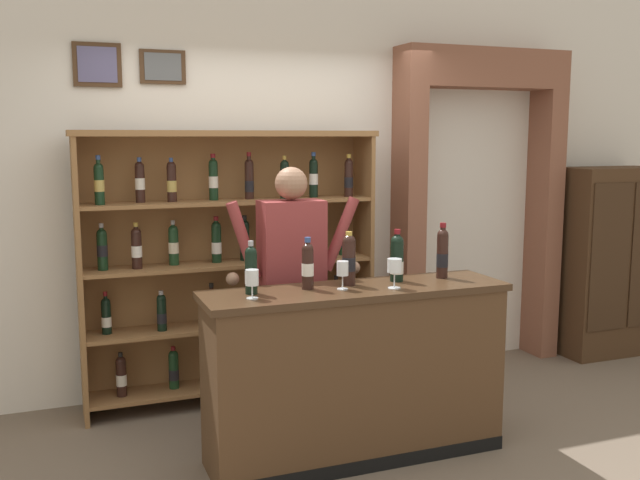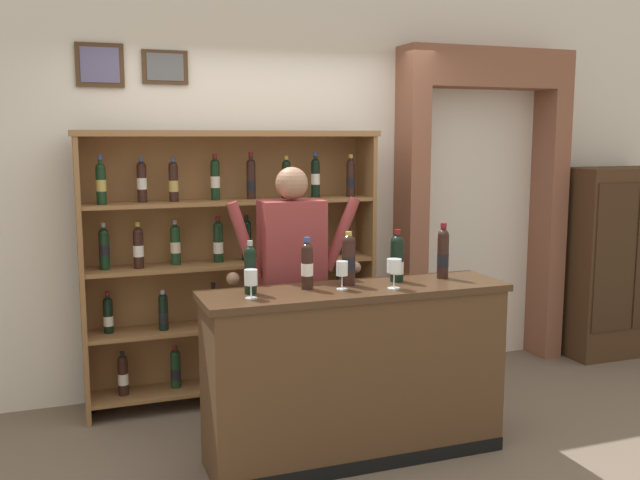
{
  "view_description": "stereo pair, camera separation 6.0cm",
  "coord_description": "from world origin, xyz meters",
  "px_view_note": "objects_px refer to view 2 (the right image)",
  "views": [
    {
      "loc": [
        -1.46,
        -3.63,
        1.87
      ],
      "look_at": [
        0.01,
        0.23,
        1.27
      ],
      "focal_mm": 39.79,
      "sensor_mm": 36.0,
      "label": 1
    },
    {
      "loc": [
        -1.41,
        -3.65,
        1.87
      ],
      "look_at": [
        0.01,
        0.23,
        1.27
      ],
      "focal_mm": 39.79,
      "sensor_mm": 36.0,
      "label": 2
    }
  ],
  "objects_px": {
    "tasting_bottle_chianti": "(307,265)",
    "side_cabinet": "(614,261)",
    "wine_glass_left": "(251,278)",
    "tasting_bottle_riserva": "(397,258)",
    "tasting_bottle_rosso": "(250,270)",
    "wine_shelf": "(232,257)",
    "tasting_counter": "(355,373)",
    "tasting_bottle_grappa": "(349,259)",
    "shopkeeper": "(292,270)",
    "wine_glass_right": "(342,270)",
    "tasting_bottle_prosecco": "(443,253)",
    "wine_glass_spare": "(394,267)"
  },
  "relations": [
    {
      "from": "tasting_bottle_grappa",
      "to": "wine_glass_spare",
      "type": "height_order",
      "value": "tasting_bottle_grappa"
    },
    {
      "from": "tasting_bottle_rosso",
      "to": "tasting_bottle_prosecco",
      "type": "relative_size",
      "value": 0.87
    },
    {
      "from": "tasting_bottle_prosecco",
      "to": "wine_glass_left",
      "type": "xyz_separation_m",
      "value": [
        -1.23,
        -0.13,
        -0.05
      ]
    },
    {
      "from": "tasting_bottle_grappa",
      "to": "shopkeeper",
      "type": "bearing_deg",
      "value": 117.09
    },
    {
      "from": "shopkeeper",
      "to": "tasting_bottle_grappa",
      "type": "distance_m",
      "value": 0.48
    },
    {
      "from": "tasting_bottle_prosecco",
      "to": "wine_glass_right",
      "type": "relative_size",
      "value": 2.08
    },
    {
      "from": "wine_shelf",
      "to": "tasting_bottle_chianti",
      "type": "height_order",
      "value": "wine_shelf"
    },
    {
      "from": "wine_glass_left",
      "to": "tasting_bottle_chianti",
      "type": "bearing_deg",
      "value": 19.03
    },
    {
      "from": "shopkeeper",
      "to": "tasting_bottle_prosecco",
      "type": "xyz_separation_m",
      "value": [
        0.82,
        -0.42,
        0.13
      ]
    },
    {
      "from": "shopkeeper",
      "to": "wine_glass_right",
      "type": "height_order",
      "value": "shopkeeper"
    },
    {
      "from": "tasting_bottle_grappa",
      "to": "tasting_bottle_riserva",
      "type": "bearing_deg",
      "value": 0.02
    },
    {
      "from": "side_cabinet",
      "to": "tasting_bottle_prosecco",
      "type": "xyz_separation_m",
      "value": [
        -2.27,
        -1.04,
        0.37
      ]
    },
    {
      "from": "side_cabinet",
      "to": "tasting_bottle_riserva",
      "type": "height_order",
      "value": "side_cabinet"
    },
    {
      "from": "side_cabinet",
      "to": "wine_glass_spare",
      "type": "xyz_separation_m",
      "value": [
        -2.69,
        -1.21,
        0.33
      ]
    },
    {
      "from": "side_cabinet",
      "to": "wine_glass_right",
      "type": "height_order",
      "value": "side_cabinet"
    },
    {
      "from": "tasting_counter",
      "to": "tasting_bottle_prosecco",
      "type": "xyz_separation_m",
      "value": [
        0.6,
        0.07,
        0.66
      ]
    },
    {
      "from": "tasting_bottle_chianti",
      "to": "tasting_bottle_grappa",
      "type": "distance_m",
      "value": 0.26
    },
    {
      "from": "tasting_bottle_riserva",
      "to": "tasting_bottle_prosecco",
      "type": "relative_size",
      "value": 0.92
    },
    {
      "from": "wine_shelf",
      "to": "tasting_bottle_prosecco",
      "type": "height_order",
      "value": "wine_shelf"
    },
    {
      "from": "tasting_bottle_rosso",
      "to": "tasting_bottle_prosecco",
      "type": "height_order",
      "value": "tasting_bottle_prosecco"
    },
    {
      "from": "tasting_bottle_grappa",
      "to": "wine_glass_spare",
      "type": "bearing_deg",
      "value": -41.26
    },
    {
      "from": "tasting_bottle_chianti",
      "to": "wine_glass_spare",
      "type": "bearing_deg",
      "value": -19.21
    },
    {
      "from": "tasting_bottle_riserva",
      "to": "tasting_bottle_rosso",
      "type": "bearing_deg",
      "value": -178.57
    },
    {
      "from": "tasting_counter",
      "to": "tasting_bottle_rosso",
      "type": "xyz_separation_m",
      "value": [
        -0.6,
        0.06,
        0.64
      ]
    },
    {
      "from": "tasting_bottle_rosso",
      "to": "wine_glass_left",
      "type": "height_order",
      "value": "tasting_bottle_rosso"
    },
    {
      "from": "tasting_bottle_grappa",
      "to": "wine_glass_left",
      "type": "relative_size",
      "value": 1.99
    },
    {
      "from": "wine_shelf",
      "to": "side_cabinet",
      "type": "relative_size",
      "value": 1.3
    },
    {
      "from": "tasting_counter",
      "to": "tasting_bottle_chianti",
      "type": "bearing_deg",
      "value": 167.18
    },
    {
      "from": "wine_shelf",
      "to": "side_cabinet",
      "type": "bearing_deg",
      "value": -1.27
    },
    {
      "from": "tasting_bottle_chianti",
      "to": "side_cabinet",
      "type": "bearing_deg",
      "value": 18.39
    },
    {
      "from": "wine_glass_right",
      "to": "side_cabinet",
      "type": "bearing_deg",
      "value": 20.8
    },
    {
      "from": "tasting_bottle_grappa",
      "to": "tasting_bottle_prosecco",
      "type": "relative_size",
      "value": 0.93
    },
    {
      "from": "shopkeeper",
      "to": "tasting_bottle_chianti",
      "type": "xyz_separation_m",
      "value": [
        -0.05,
        -0.43,
        0.11
      ]
    },
    {
      "from": "wine_shelf",
      "to": "tasting_counter",
      "type": "distance_m",
      "value": 1.37
    },
    {
      "from": "tasting_counter",
      "to": "tasting_bottle_riserva",
      "type": "height_order",
      "value": "tasting_bottle_riserva"
    },
    {
      "from": "shopkeeper",
      "to": "tasting_bottle_grappa",
      "type": "relative_size",
      "value": 5.37
    },
    {
      "from": "wine_glass_left",
      "to": "tasting_bottle_riserva",
      "type": "bearing_deg",
      "value": 8.66
    },
    {
      "from": "wine_shelf",
      "to": "tasting_bottle_riserva",
      "type": "relative_size",
      "value": 6.69
    },
    {
      "from": "shopkeeper",
      "to": "wine_shelf",
      "type": "bearing_deg",
      "value": 108.02
    },
    {
      "from": "wine_glass_right",
      "to": "wine_glass_left",
      "type": "bearing_deg",
      "value": -175.47
    },
    {
      "from": "side_cabinet",
      "to": "tasting_bottle_rosso",
      "type": "bearing_deg",
      "value": -163.18
    },
    {
      "from": "tasting_counter",
      "to": "tasting_bottle_grappa",
      "type": "height_order",
      "value": "tasting_bottle_grappa"
    },
    {
      "from": "tasting_bottle_prosecco",
      "to": "wine_glass_left",
      "type": "distance_m",
      "value": 1.24
    },
    {
      "from": "tasting_counter",
      "to": "tasting_bottle_grappa",
      "type": "distance_m",
      "value": 0.67
    },
    {
      "from": "tasting_bottle_chianti",
      "to": "tasting_bottle_grappa",
      "type": "xyz_separation_m",
      "value": [
        0.26,
        0.02,
        0.01
      ]
    },
    {
      "from": "tasting_bottle_rosso",
      "to": "tasting_bottle_chianti",
      "type": "height_order",
      "value": "tasting_bottle_chianti"
    },
    {
      "from": "wine_shelf",
      "to": "tasting_bottle_prosecco",
      "type": "xyz_separation_m",
      "value": [
        1.05,
        -1.11,
        0.14
      ]
    },
    {
      "from": "tasting_bottle_rosso",
      "to": "tasting_bottle_riserva",
      "type": "height_order",
      "value": "tasting_bottle_riserva"
    },
    {
      "from": "tasting_bottle_grappa",
      "to": "tasting_bottle_riserva",
      "type": "height_order",
      "value": "tasting_bottle_grappa"
    },
    {
      "from": "tasting_bottle_riserva",
      "to": "tasting_bottle_grappa",
      "type": "bearing_deg",
      "value": -179.98
    }
  ]
}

